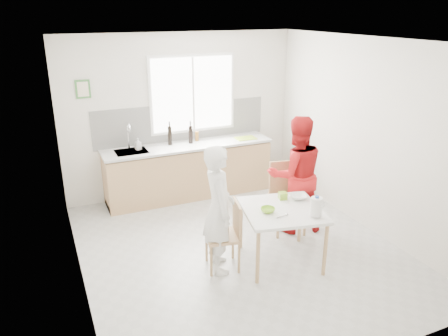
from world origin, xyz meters
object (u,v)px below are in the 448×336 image
at_px(chair_left, 228,232).
at_px(chair_far, 286,193).
at_px(wine_bottle_a, 170,135).
at_px(person_white, 219,209).
at_px(dining_table, 282,214).
at_px(milk_jug, 317,206).
at_px(bowl_green, 268,210).
at_px(person_red, 296,175).
at_px(bowl_white, 298,197).
at_px(wine_bottle_b, 191,134).

bearing_deg(chair_left, chair_far, 128.60).
xyz_separation_m(chair_far, wine_bottle_a, (-1.16, 1.80, 0.53)).
bearing_deg(person_white, chair_far, -54.15).
distance_m(dining_table, milk_jug, 0.48).
relative_size(bowl_green, wine_bottle_a, 0.54).
distance_m(person_white, milk_jug, 1.15).
bearing_deg(milk_jug, bowl_green, 156.36).
xyz_separation_m(bowl_green, wine_bottle_a, (-0.44, 2.54, 0.33)).
height_order(person_red, bowl_green, person_red).
height_order(chair_left, bowl_green, chair_left).
bearing_deg(bowl_green, dining_table, 1.86).
bearing_deg(chair_far, dining_table, -112.97).
relative_size(bowl_green, bowl_white, 0.78).
height_order(dining_table, milk_jug, milk_jug).
distance_m(bowl_green, bowl_white, 0.58).
bearing_deg(wine_bottle_b, milk_jug, -78.76).
xyz_separation_m(chair_far, bowl_white, (-0.17, -0.55, 0.20)).
xyz_separation_m(person_white, wine_bottle_b, (0.47, 2.31, 0.27)).
bearing_deg(wine_bottle_b, bowl_green, -87.78).
xyz_separation_m(dining_table, person_red, (0.62, 0.67, 0.19)).
relative_size(dining_table, milk_jug, 4.56).
bearing_deg(person_red, wine_bottle_a, -43.58).
height_order(person_red, wine_bottle_b, person_red).
height_order(person_red, bowl_white, person_red).
xyz_separation_m(bowl_green, milk_jug, (0.46, -0.33, 0.11)).
distance_m(dining_table, person_red, 0.93).
relative_size(chair_far, wine_bottle_a, 3.13).
bearing_deg(bowl_white, chair_left, -177.93).
bearing_deg(chair_left, dining_table, 90.00).
bearing_deg(wine_bottle_a, bowl_white, -67.09).
xyz_separation_m(chair_far, person_red, (0.10, -0.06, 0.29)).
xyz_separation_m(dining_table, wine_bottle_b, (-0.30, 2.48, 0.42)).
bearing_deg(dining_table, chair_left, 167.82).
bearing_deg(wine_bottle_b, person_white, -101.56).
height_order(chair_far, wine_bottle_b, wine_bottle_b).
xyz_separation_m(chair_left, wine_bottle_a, (0.02, 2.38, 0.60)).
bearing_deg(bowl_white, wine_bottle_b, 105.77).
xyz_separation_m(bowl_white, wine_bottle_b, (-0.65, 2.30, 0.32)).
relative_size(chair_left, wine_bottle_b, 2.88).
bearing_deg(bowl_white, bowl_green, -161.22).
xyz_separation_m(person_white, milk_jug, (1.03, -0.51, 0.06)).
relative_size(chair_left, person_white, 0.54).
bearing_deg(chair_left, bowl_white, 104.25).
bearing_deg(chair_left, milk_jug, 74.52).
relative_size(chair_left, bowl_white, 3.88).
height_order(dining_table, person_white, person_white).
bearing_deg(milk_jug, bowl_white, 92.56).
height_order(person_white, bowl_white, person_white).
bearing_deg(dining_table, wine_bottle_b, 96.96).
xyz_separation_m(person_red, milk_jug, (-0.36, -1.02, 0.02)).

